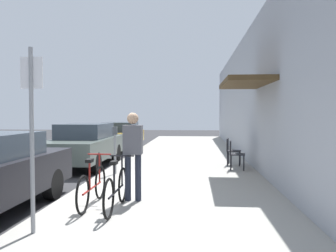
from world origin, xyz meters
The scene contains 12 objects.
ground_plane centered at (0.00, 0.00, 0.00)m, with size 60.00×60.00×0.00m, color #2D2D30.
sidewalk_slab centered at (2.25, 2.00, 0.06)m, with size 4.50×32.00×0.12m, color #9E9B93.
building_facade centered at (4.64, 2.00, 2.36)m, with size 1.40×32.00×4.72m.
parked_car_1 centered at (-1.10, 3.99, 0.75)m, with size 1.80×4.40×1.46m.
parked_car_2 centered at (-1.10, 9.62, 0.72)m, with size 1.80×4.40×1.37m.
parking_meter centered at (0.45, 1.96, 0.89)m, with size 0.12×0.10×1.32m.
street_sign centered at (0.40, -2.76, 1.64)m, with size 0.32×0.06×2.60m.
bicycle_0 centered at (1.30, -1.54, 0.48)m, with size 0.46×1.71×0.90m.
bicycle_1 centered at (0.81, -1.33, 0.48)m, with size 0.46×1.71×0.90m.
cafe_chair_0 centered at (3.87, 2.95, 0.62)m, with size 0.50×0.50×0.87m.
cafe_chair_1 centered at (3.87, 3.86, 0.62)m, with size 0.51×0.51×0.87m.
pedestrian_standing centered at (1.48, -0.90, 1.12)m, with size 0.36×0.22×1.70m.
Camera 1 is at (2.66, -7.32, 1.80)m, focal length 36.24 mm.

